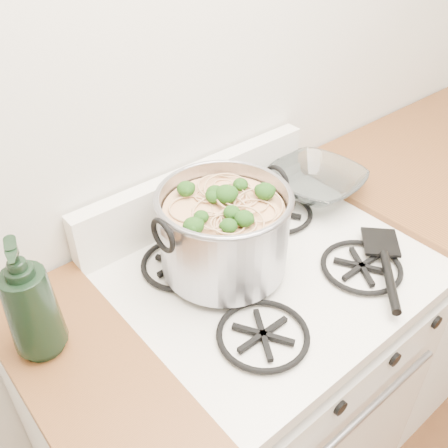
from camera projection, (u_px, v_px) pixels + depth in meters
gas_range at (263, 380)px, 1.54m from camera, size 0.76×0.66×0.92m
counter_right at (424, 254)px, 1.98m from camera, size 1.00×0.65×0.92m
stock_pot at (224, 231)px, 1.18m from camera, size 0.35×0.32×0.22m
spatula at (381, 240)px, 1.30m from camera, size 0.42×0.42×0.02m
glass_bowl at (315, 187)px, 1.49m from camera, size 0.12×0.12×0.03m
bottle at (29, 299)px, 0.96m from camera, size 0.14×0.14×0.28m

